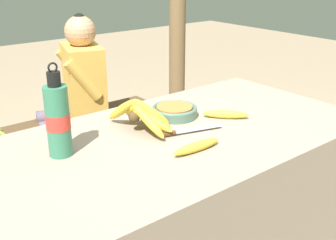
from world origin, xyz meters
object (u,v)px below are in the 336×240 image
object	(u,v)px
banana_bunch_ripe	(142,114)
serving_bowl	(175,111)
knife	(183,131)
loose_banana_front	(197,147)
water_bottle	(58,119)
loose_banana_side	(225,114)
wooden_bench	(55,138)
seated_vendor	(76,92)

from	to	relation	value
banana_bunch_ripe	serving_bowl	size ratio (longest dim) A/B	1.72
knife	loose_banana_front	bearing A→B (deg)	-97.61
banana_bunch_ripe	water_bottle	world-z (taller)	water_bottle
loose_banana_front	loose_banana_side	size ratio (longest dim) A/B	1.25
knife	wooden_bench	xyz separation A→B (m)	(-0.04, 1.12, -0.40)
water_bottle	seated_vendor	distance (m)	1.16
wooden_bench	banana_bunch_ripe	bearing A→B (deg)	-93.60
water_bottle	seated_vendor	xyz separation A→B (m)	(0.55, 0.99, -0.26)
loose_banana_side	knife	xyz separation A→B (m)	(-0.24, -0.02, -0.01)
loose_banana_front	knife	bearing A→B (deg)	66.62
water_bottle	loose_banana_side	xyz separation A→B (m)	(0.67, -0.10, -0.11)
serving_bowl	knife	xyz separation A→B (m)	(-0.09, -0.16, -0.01)
banana_bunch_ripe	loose_banana_front	distance (m)	0.27
loose_banana_front	loose_banana_side	world-z (taller)	same
loose_banana_side	seated_vendor	world-z (taller)	seated_vendor
serving_bowl	knife	size ratio (longest dim) A/B	0.76
water_bottle	loose_banana_side	world-z (taller)	water_bottle
serving_bowl	loose_banana_side	world-z (taller)	serving_bowl
loose_banana_front	knife	distance (m)	0.16
seated_vendor	banana_bunch_ripe	bearing A→B (deg)	94.83
water_bottle	wooden_bench	bearing A→B (deg)	68.53
loose_banana_side	knife	bearing A→B (deg)	-176.10
loose_banana_front	loose_banana_side	distance (m)	0.34
loose_banana_front	seated_vendor	distance (m)	1.27
wooden_bench	water_bottle	bearing A→B (deg)	-111.47
serving_bowl	wooden_bench	distance (m)	1.06
serving_bowl	loose_banana_front	world-z (taller)	serving_bowl
serving_bowl	seated_vendor	bearing A→B (deg)	88.40
loose_banana_side	loose_banana_front	bearing A→B (deg)	-151.92
water_bottle	loose_banana_side	bearing A→B (deg)	-8.55
loose_banana_side	seated_vendor	distance (m)	1.10
seated_vendor	loose_banana_side	bearing A→B (deg)	113.56
serving_bowl	loose_banana_front	bearing A→B (deg)	-116.82
knife	wooden_bench	world-z (taller)	knife
banana_bunch_ripe	seated_vendor	world-z (taller)	seated_vendor
seated_vendor	wooden_bench	bearing A→B (deg)	10.83
knife	seated_vendor	distance (m)	1.12
knife	banana_bunch_ripe	bearing A→B (deg)	144.07
serving_bowl	wooden_bench	size ratio (longest dim) A/B	0.13
seated_vendor	water_bottle	bearing A→B (deg)	78.20
water_bottle	serving_bowl	bearing A→B (deg)	4.58
banana_bunch_ripe	seated_vendor	size ratio (longest dim) A/B	0.29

